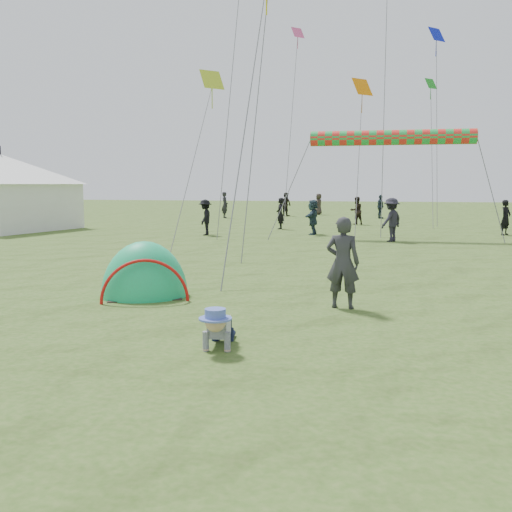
% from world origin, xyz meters
% --- Properties ---
extents(ground, '(140.00, 140.00, 0.00)m').
position_xyz_m(ground, '(0.00, 0.00, 0.00)').
color(ground, '#2F5217').
extents(crawling_toddler, '(0.67, 0.88, 0.63)m').
position_xyz_m(crawling_toddler, '(-0.79, -0.12, 0.32)').
color(crawling_toddler, black).
rests_on(crawling_toddler, ground).
extents(popup_tent, '(2.19, 2.03, 2.28)m').
position_xyz_m(popup_tent, '(-3.30, 3.17, 0.00)').
color(popup_tent, '#20A265').
rests_on(popup_tent, ground).
extents(standing_adult, '(0.66, 0.46, 1.71)m').
position_xyz_m(standing_adult, '(0.74, 2.90, 0.85)').
color(standing_adult, '#2D2D32').
rests_on(standing_adult, ground).
extents(event_marquee, '(6.92, 6.92, 4.04)m').
position_xyz_m(event_marquee, '(-17.15, 17.76, 2.02)').
color(event_marquee, white).
rests_on(event_marquee, ground).
extents(crowd_person_0, '(0.44, 0.62, 1.60)m').
position_xyz_m(crowd_person_0, '(-3.59, 21.16, 0.80)').
color(crowd_person_0, black).
rests_on(crowd_person_0, ground).
extents(crowd_person_1, '(0.98, 0.94, 1.58)m').
position_xyz_m(crowd_person_1, '(0.09, 25.34, 0.79)').
color(crowd_person_1, black).
rests_on(crowd_person_1, ground).
extents(crowd_person_2, '(0.70, 1.01, 1.59)m').
position_xyz_m(crowd_person_2, '(1.43, 31.53, 0.79)').
color(crowd_person_2, '#1A2730').
rests_on(crowd_person_2, ground).
extents(crowd_person_3, '(0.69, 1.09, 1.61)m').
position_xyz_m(crowd_person_3, '(-6.29, 16.96, 0.81)').
color(crowd_person_3, black).
rests_on(crowd_person_3, ground).
extents(crowd_person_4, '(0.57, 0.82, 1.59)m').
position_xyz_m(crowd_person_4, '(-3.13, 35.52, 0.80)').
color(crowd_person_4, '#2F2723').
rests_on(crowd_person_4, ground).
extents(crowd_person_5, '(0.99, 1.53, 1.58)m').
position_xyz_m(crowd_person_5, '(-20.50, 30.19, 0.79)').
color(crowd_person_5, '#283845').
rests_on(crowd_person_5, ground).
extents(crowd_person_6, '(0.67, 0.69, 1.59)m').
position_xyz_m(crowd_person_6, '(6.96, 19.90, 0.80)').
color(crowd_person_6, black).
rests_on(crowd_person_6, ground).
extents(crowd_person_7, '(1.05, 1.02, 1.70)m').
position_xyz_m(crowd_person_7, '(-5.24, 33.10, 0.85)').
color(crowd_person_7, black).
rests_on(crowd_person_7, ground).
extents(crowd_person_9, '(1.18, 1.30, 1.75)m').
position_xyz_m(crowd_person_9, '(1.85, 15.79, 0.88)').
color(crowd_person_9, black).
rests_on(crowd_person_9, ground).
extents(crowd_person_11, '(0.55, 1.50, 1.60)m').
position_xyz_m(crowd_person_11, '(-1.58, 18.31, 0.80)').
color(crowd_person_11, '#233541').
rests_on(crowd_person_11, ground).
extents(crowd_person_12, '(0.70, 0.77, 1.77)m').
position_xyz_m(crowd_person_12, '(-8.95, 29.98, 0.88)').
color(crowd_person_12, black).
rests_on(crowd_person_12, ground).
extents(rainbow_tube_kite, '(6.82, 0.64, 0.64)m').
position_xyz_m(rainbow_tube_kite, '(1.79, 17.48, 4.24)').
color(rainbow_tube_kite, red).
extents(diamond_kite_1, '(1.06, 1.06, 0.86)m').
position_xyz_m(diamond_kite_1, '(0.39, 21.57, 7.03)').
color(diamond_kite_1, orange).
extents(diamond_kite_2, '(0.95, 0.95, 0.78)m').
position_xyz_m(diamond_kite_2, '(-5.25, 14.73, 6.41)').
color(diamond_kite_2, '#B7D125').
extents(diamond_kite_4, '(1.09, 1.09, 0.89)m').
position_xyz_m(diamond_kite_4, '(4.46, 29.54, 11.24)').
color(diamond_kite_4, '#0A18BF').
extents(diamond_kite_5, '(0.84, 0.84, 0.69)m').
position_xyz_m(diamond_kite_5, '(-3.97, 29.53, 11.80)').
color(diamond_kite_5, '#EC4F8F').
extents(diamond_kite_9, '(0.77, 0.77, 0.63)m').
position_xyz_m(diamond_kite_9, '(4.13, 28.22, 8.16)').
color(diamond_kite_9, '#1A9421').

